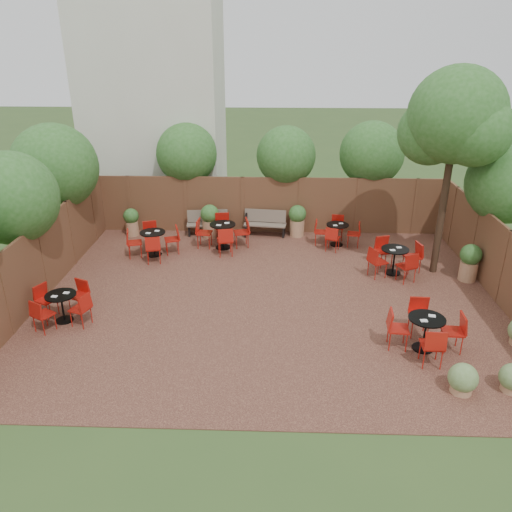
{
  "coord_description": "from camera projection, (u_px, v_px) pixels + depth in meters",
  "views": [
    {
      "loc": [
        0.08,
        -11.94,
        6.4
      ],
      "look_at": [
        -0.37,
        0.5,
        1.0
      ],
      "focal_mm": 35.4,
      "sensor_mm": 36.0,
      "label": 1
    }
  ],
  "objects": [
    {
      "name": "neighbour_building",
      "position": [
        156.0,
        106.0,
        19.39
      ],
      "size": [
        5.0,
        4.0,
        8.0
      ],
      "primitive_type": "cube",
      "color": "beige",
      "rests_on": "ground"
    },
    {
      "name": "overhang_foliage",
      "position": [
        202.0,
        173.0,
        15.06
      ],
      "size": [
        15.65,
        10.45,
        2.62
      ],
      "color": "#27581C",
      "rests_on": "ground"
    },
    {
      "name": "fence_back",
      "position": [
        271.0,
        205.0,
        17.68
      ],
      "size": [
        12.0,
        0.08,
        2.0
      ],
      "primitive_type": "cube",
      "color": "#51321E",
      "rests_on": "ground"
    },
    {
      "name": "courtyard_paving",
      "position": [
        269.0,
        298.0,
        13.49
      ],
      "size": [
        12.0,
        10.0,
        0.02
      ],
      "primitive_type": "cube",
      "color": "#391D17",
      "rests_on": "ground"
    },
    {
      "name": "park_bench_right",
      "position": [
        265.0,
        223.0,
        17.55
      ],
      "size": [
        1.49,
        0.64,
        0.9
      ],
      "rotation": [
        0.0,
        0.0,
        -0.12
      ],
      "color": "brown",
      "rests_on": "courtyard_paving"
    },
    {
      "name": "park_bench_left",
      "position": [
        207.0,
        222.0,
        17.62
      ],
      "size": [
        1.45,
        0.62,
        0.87
      ],
      "rotation": [
        0.0,
        0.0,
        0.12
      ],
      "color": "brown",
      "rests_on": "courtyard_paving"
    },
    {
      "name": "fence_left",
      "position": [
        42.0,
        260.0,
        13.3
      ],
      "size": [
        0.08,
        10.0,
        2.0
      ],
      "primitive_type": "cube",
      "color": "#51321E",
      "rests_on": "ground"
    },
    {
      "name": "ground",
      "position": [
        269.0,
        298.0,
        13.5
      ],
      "size": [
        80.0,
        80.0,
        0.0
      ],
      "primitive_type": "plane",
      "color": "#354F23",
      "rests_on": "ground"
    },
    {
      "name": "courtyard_tree",
      "position": [
        456.0,
        122.0,
        13.25
      ],
      "size": [
        2.73,
        2.63,
        5.8
      ],
      "rotation": [
        0.0,
        0.0,
        -0.42
      ],
      "color": "black",
      "rests_on": "courtyard_paving"
    },
    {
      "name": "bistro_tables",
      "position": [
        266.0,
        261.0,
        14.58
      ],
      "size": [
        10.21,
        7.69,
        0.96
      ],
      "color": "black",
      "rests_on": "courtyard_paving"
    },
    {
      "name": "low_shrubs",
      "position": [
        502.0,
        359.0,
        10.39
      ],
      "size": [
        2.49,
        2.32,
        0.66
      ],
      "color": "#A27351",
      "rests_on": "courtyard_paving"
    },
    {
      "name": "planters",
      "position": [
        275.0,
        229.0,
        16.63
      ],
      "size": [
        11.06,
        3.95,
        1.15
      ],
      "color": "#A27351",
      "rests_on": "courtyard_paving"
    },
    {
      "name": "fence_right",
      "position": [
        504.0,
        267.0,
        12.9
      ],
      "size": [
        0.08,
        10.0,
        2.0
      ],
      "primitive_type": "cube",
      "color": "#51321E",
      "rests_on": "ground"
    }
  ]
}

